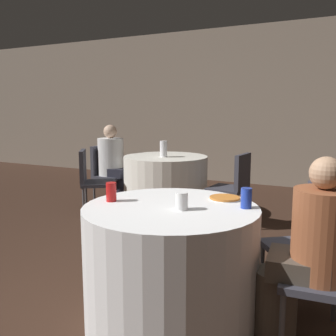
# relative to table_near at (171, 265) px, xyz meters

# --- Properties ---
(ground_plane) EXTENTS (16.00, 16.00, 0.00)m
(ground_plane) POSITION_rel_table_near_xyz_m (-0.05, 0.03, -0.38)
(ground_plane) COLOR #382319
(wall_back) EXTENTS (16.00, 0.06, 2.80)m
(wall_back) POSITION_rel_table_near_xyz_m (-0.05, 4.74, 1.02)
(wall_back) COLOR gray
(wall_back) RESTS_ON ground_plane
(table_near) EXTENTS (1.08, 1.08, 0.76)m
(table_near) POSITION_rel_table_near_xyz_m (0.00, 0.00, 0.00)
(table_near) COLOR white
(table_near) RESTS_ON ground_plane
(table_far) EXTENTS (1.06, 1.06, 0.76)m
(table_far) POSITION_rel_table_near_xyz_m (-1.15, 2.22, 0.00)
(table_far) COLOR white
(table_far) RESTS_ON ground_plane
(chair_near_northeast) EXTENTS (0.56, 0.56, 0.85)m
(chair_near_northeast) POSITION_rel_table_near_xyz_m (0.76, 0.56, 0.14)
(chair_near_northeast) COLOR #383842
(chair_near_northeast) RESTS_ON ground_plane
(chair_far_east) EXTENTS (0.44, 0.44, 0.85)m
(chair_far_east) POSITION_rel_table_near_xyz_m (-0.22, 2.12, 0.14)
(chair_far_east) COLOR #383842
(chair_far_east) RESTS_ON ground_plane
(chair_far_southwest) EXTENTS (0.55, 0.55, 0.85)m
(chair_far_southwest) POSITION_rel_table_near_xyz_m (-1.93, 1.70, 0.14)
(chair_far_southwest) COLOR #383842
(chair_far_southwest) RESTS_ON ground_plane
(chair_far_west) EXTENTS (0.41, 0.41, 0.85)m
(chair_far_west) POSITION_rel_table_near_xyz_m (-2.09, 2.24, 0.14)
(chair_far_west) COLOR #383842
(chair_far_west) RESTS_ON ground_plane
(person_white_shirt) EXTENTS (0.52, 0.35, 1.14)m
(person_white_shirt) POSITION_rel_table_near_xyz_m (-1.94, 2.23, 0.20)
(person_white_shirt) COLOR black
(person_white_shirt) RESTS_ON ground_plane
(person_floral_shirt) EXTENTS (0.50, 0.33, 1.10)m
(person_floral_shirt) POSITION_rel_table_near_xyz_m (0.78, 0.07, 0.17)
(person_floral_shirt) COLOR #4C4238
(person_floral_shirt) RESTS_ON ground_plane
(pizza_plate_near) EXTENTS (0.20, 0.20, 0.02)m
(pizza_plate_near) POSITION_rel_table_near_xyz_m (0.24, 0.32, 0.39)
(pizza_plate_near) COLOR white
(pizza_plate_near) RESTS_ON table_near
(soda_can_red) EXTENTS (0.07, 0.07, 0.12)m
(soda_can_red) POSITION_rel_table_near_xyz_m (-0.40, -0.05, 0.44)
(soda_can_red) COLOR red
(soda_can_red) RESTS_ON table_near
(soda_can_blue) EXTENTS (0.07, 0.07, 0.12)m
(soda_can_blue) POSITION_rel_table_near_xyz_m (0.42, 0.16, 0.44)
(soda_can_blue) COLOR #1E38A5
(soda_can_blue) RESTS_ON table_near
(cup_near) EXTENTS (0.07, 0.07, 0.10)m
(cup_near) POSITION_rel_table_near_xyz_m (0.09, -0.04, 0.43)
(cup_near) COLOR white
(cup_near) RESTS_ON table_near
(bottle_far) EXTENTS (0.09, 0.09, 0.20)m
(bottle_far) POSITION_rel_table_near_xyz_m (-1.13, 2.12, 0.48)
(bottle_far) COLOR white
(bottle_far) RESTS_ON table_far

